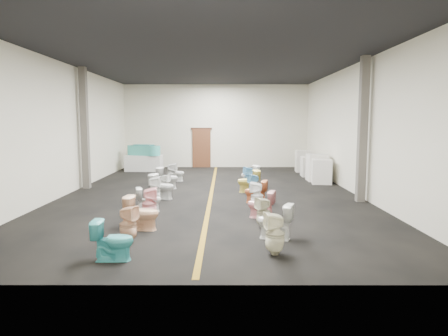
{
  "coord_description": "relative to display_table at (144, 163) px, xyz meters",
  "views": [
    {
      "loc": [
        0.47,
        -13.91,
        2.52
      ],
      "look_at": [
        0.44,
        1.0,
        0.77
      ],
      "focal_mm": 32.0,
      "sensor_mm": 36.0,
      "label": 1
    }
  ],
  "objects": [
    {
      "name": "floor",
      "position": [
        3.64,
        -6.3,
        -0.4
      ],
      "size": [
        16.0,
        16.0,
        0.0
      ],
      "primitive_type": "plane",
      "color": "black",
      "rests_on": "ground"
    },
    {
      "name": "ceiling",
      "position": [
        3.64,
        -6.3,
        4.1
      ],
      "size": [
        16.0,
        16.0,
        0.0
      ],
      "primitive_type": "plane",
      "rotation": [
        3.14,
        0.0,
        0.0
      ],
      "color": "black",
      "rests_on": "ground"
    },
    {
      "name": "wall_back",
      "position": [
        3.64,
        1.7,
        1.85
      ],
      "size": [
        10.0,
        0.0,
        10.0
      ],
      "primitive_type": "plane",
      "rotation": [
        1.57,
        0.0,
        0.0
      ],
      "color": "beige",
      "rests_on": "ground"
    },
    {
      "name": "wall_front",
      "position": [
        3.64,
        -14.3,
        1.85
      ],
      "size": [
        10.0,
        0.0,
        10.0
      ],
      "primitive_type": "plane",
      "rotation": [
        -1.57,
        0.0,
        0.0
      ],
      "color": "beige",
      "rests_on": "ground"
    },
    {
      "name": "wall_left",
      "position": [
        -1.36,
        -6.3,
        1.85
      ],
      "size": [
        0.0,
        16.0,
        16.0
      ],
      "primitive_type": "plane",
      "rotation": [
        1.57,
        0.0,
        1.57
      ],
      "color": "beige",
      "rests_on": "ground"
    },
    {
      "name": "wall_right",
      "position": [
        8.64,
        -6.3,
        1.85
      ],
      "size": [
        0.0,
        16.0,
        16.0
      ],
      "primitive_type": "plane",
      "rotation": [
        1.57,
        0.0,
        -1.57
      ],
      "color": "beige",
      "rests_on": "ground"
    },
    {
      "name": "aisle_stripe",
      "position": [
        3.64,
        -6.3,
        -0.4
      ],
      "size": [
        0.12,
        15.6,
        0.01
      ],
      "primitive_type": "cube",
      "color": "#8F6714",
      "rests_on": "floor"
    },
    {
      "name": "back_door",
      "position": [
        2.84,
        1.64,
        0.65
      ],
      "size": [
        1.0,
        0.1,
        2.1
      ],
      "primitive_type": "cube",
      "color": "#562D19",
      "rests_on": "floor"
    },
    {
      "name": "door_frame",
      "position": [
        2.84,
        1.65,
        1.72
      ],
      "size": [
        1.15,
        0.08,
        0.1
      ],
      "primitive_type": "cube",
      "color": "#331C11",
      "rests_on": "back_door"
    },
    {
      "name": "column_left",
      "position": [
        -1.11,
        -5.3,
        1.85
      ],
      "size": [
        0.25,
        0.25,
        4.5
      ],
      "primitive_type": "cube",
      "color": "#59544C",
      "rests_on": "floor"
    },
    {
      "name": "column_right",
      "position": [
        8.39,
        -7.8,
        1.85
      ],
      "size": [
        0.25,
        0.25,
        4.5
      ],
      "primitive_type": "cube",
      "color": "#59544C",
      "rests_on": "floor"
    },
    {
      "name": "display_table",
      "position": [
        0.0,
        0.0,
        0.0
      ],
      "size": [
        1.83,
        0.96,
        0.8
      ],
      "primitive_type": "cube",
      "rotation": [
        0.0,
        0.0,
        -0.03
      ],
      "color": "silver",
      "rests_on": "floor"
    },
    {
      "name": "bathtub",
      "position": [
        -0.0,
        0.0,
        0.67
      ],
      "size": [
        1.77,
        1.12,
        0.55
      ],
      "rotation": [
        0.0,
        0.0,
        -0.39
      ],
      "color": "teal",
      "rests_on": "display_table"
    },
    {
      "name": "appliance_crate_a",
      "position": [
        8.04,
        -4.18,
        0.09
      ],
      "size": [
        0.88,
        0.88,
        0.99
      ],
      "primitive_type": "cube",
      "rotation": [
        0.0,
        0.0,
        -0.16
      ],
      "color": "silver",
      "rests_on": "floor"
    },
    {
      "name": "appliance_crate_b",
      "position": [
        8.04,
        -3.39,
        0.16
      ],
      "size": [
        0.82,
        0.82,
        1.13
      ],
      "primitive_type": "cube",
      "rotation": [
        0.0,
        0.0,
        -0.0
      ],
      "color": "silver",
      "rests_on": "floor"
    },
    {
      "name": "appliance_crate_c",
      "position": [
        8.04,
        -2.03,
        0.05
      ],
      "size": [
        0.82,
        0.82,
        0.9
      ],
      "primitive_type": "cube",
      "rotation": [
        0.0,
        0.0,
        -0.04
      ],
      "color": "silver",
      "rests_on": "floor"
    },
    {
      "name": "appliance_crate_d",
      "position": [
        8.04,
        -0.41,
        0.13
      ],
      "size": [
        0.8,
        0.8,
        1.07
      ],
      "primitive_type": "cube",
      "rotation": [
        0.0,
        0.0,
        -0.07
      ],
      "color": "silver",
      "rests_on": "floor"
    },
    {
      "name": "toilet_left_0",
      "position": [
        2.09,
        -13.18,
        -0.03
      ],
      "size": [
        0.74,
        0.43,
        0.75
      ],
      "primitive_type": "imported",
      "rotation": [
        0.0,
        0.0,
        1.59
      ],
      "color": "#3DAEB3",
      "rests_on": "floor"
    },
    {
      "name": "toilet_left_1",
      "position": [
        2.1,
        -12.12,
        -0.01
      ],
      "size": [
        0.45,
        0.44,
        0.78
      ],
      "primitive_type": "imported",
      "rotation": [
        0.0,
        0.0,
        1.27
      ],
      "color": "beige",
      "rests_on": "floor"
    },
    {
      "name": "toilet_left_2",
      "position": [
        2.19,
        -11.13,
        -0.0
      ],
      "size": [
        0.83,
        0.54,
        0.8
      ],
      "primitive_type": "imported",
      "rotation": [
        0.0,
        0.0,
        1.45
      ],
      "color": "#F8C095",
      "rests_on": "floor"
    },
    {
      "name": "toilet_left_3",
      "position": [
        2.19,
        -10.2,
        0.02
      ],
      "size": [
        0.45,
        0.45,
        0.84
      ],
      "primitive_type": "imported",
      "rotation": [
        0.0,
        0.0,
        1.77
      ],
      "color": "#F9ACB0",
      "rests_on": "floor"
    },
    {
      "name": "toilet_left_4",
      "position": [
        1.99,
        -9.28,
        -0.05
      ],
      "size": [
        0.76,
        0.57,
        0.7
      ],
      "primitive_type": "imported",
      "rotation": [
        0.0,
        0.0,
        1.86
      ],
      "color": "white",
      "rests_on": "floor"
    },
    {
      "name": "toilet_left_5",
      "position": [
        1.96,
        -8.26,
        0.03
      ],
      "size": [
        0.4,
        0.4,
        0.86
      ],
      "primitive_type": "imported",
      "rotation": [
        0.0,
        0.0,
        1.6
      ],
      "color": "white",
      "rests_on": "floor"
    },
    {
      "name": "toilet_left_6",
      "position": [
        2.08,
        -7.38,
        0.01
      ],
      "size": [
        0.9,
        0.67,
        0.81
      ],
      "primitive_type": "imported",
      "rotation": [
        0.0,
        0.0,
        1.27
      ],
      "color": "silver",
      "rests_on": "floor"
    },
    {
      "name": "toilet_left_7",
      "position": [
        2.02,
        -6.44,
        -0.06
      ],
      "size": [
        0.4,
        0.4,
        0.68
      ],
      "primitive_type": "imported",
      "rotation": [
        0.0,
        0.0,
        1.19
      ],
      "color": "white",
      "rests_on": "floor"
    },
    {
      "name": "toilet_left_8",
      "position": [
        1.97,
        -5.36,
        0.0
      ],
      "size": [
        0.86,
        0.59,
        0.8
      ],
      "primitive_type": "imported",
      "rotation": [
        0.0,
        0.0,
        1.38
      ],
      "color": "silver",
      "rests_on": "floor"
    },
    {
      "name": "toilet_left_9",
      "position": [
        2.0,
        -4.43,
        0.03
      ],
      "size": [
        0.43,
        0.43,
        0.86
      ],
      "primitive_type": "imported",
      "rotation": [
        0.0,
        0.0,
        1.46
      ],
      "color": "silver",
      "rests_on": "floor"
    },
    {
      "name": "toilet_left_10",
      "position": [
        2.07,
        -3.51,
        -0.06
      ],
      "size": [
        0.72,
        0.47,
        0.69
      ],
      "primitive_type": "imported",
      "rotation": [
        0.0,
        0.0,
        1.43
      ],
      "color": "white",
      "rests_on": "floor"
    },
    {
      "name": "toilet_right_0",
      "position": [
        5.06,
        -12.89,
        0.01
      ],
      "size": [
        0.43,
        0.43,
        0.82
      ],
      "primitive_type": "imported",
      "rotation": [
        0.0,
        0.0,
        -1.4
      ],
      "color": "#EDE7C6",
      "rests_on": "floor"
    },
    {
      "name": "toilet_right_1",
      "position": [
        5.19,
        -11.86,
        -0.01
      ],
      "size": [
        0.86,
        0.67,
        0.78
      ],
      "primitive_type": "imported",
      "rotation": [
        0.0,
        0.0,
        -1.92
      ],
      "color": "white",
      "rests_on": "floor"
    },
    {
      "name": "toilet_right_2",
      "position": [
        5.03,
        -10.96,
        -0.03
      ],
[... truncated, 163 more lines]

